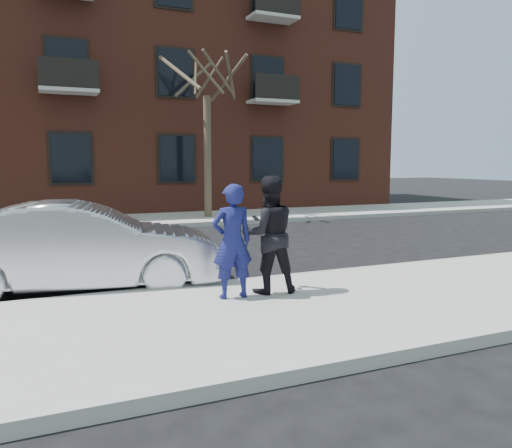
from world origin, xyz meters
name	(u,v)px	position (x,y,z in m)	size (l,w,h in m)	color
ground	(131,334)	(0.00, 0.00, 0.00)	(100.00, 100.00, 0.00)	black
near_sidewalk	(135,335)	(0.00, -0.25, 0.07)	(50.00, 3.50, 0.15)	#999791
near_curb	(114,297)	(0.00, 1.55, 0.07)	(50.00, 0.10, 0.15)	#999691
far_sidewalk	(74,224)	(0.00, 11.25, 0.07)	(50.00, 3.50, 0.15)	#999791
far_curb	(78,231)	(0.00, 9.45, 0.07)	(50.00, 0.10, 0.15)	#999691
apartment_building	(106,71)	(2.00, 18.00, 6.16)	(24.30, 10.30, 12.30)	maroon
street_tree	(206,61)	(4.50, 11.00, 5.52)	(3.60, 3.60, 6.80)	#3D3124
silver_sedan	(82,247)	(-0.36, 2.36, 0.71)	(1.51, 4.34, 1.43)	#B7BABF
man_hoodie	(232,241)	(1.50, 0.55, 0.95)	(0.59, 0.48, 1.60)	navy
man_peacoat	(269,235)	(2.10, 0.63, 1.00)	(0.92, 0.76, 1.71)	black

